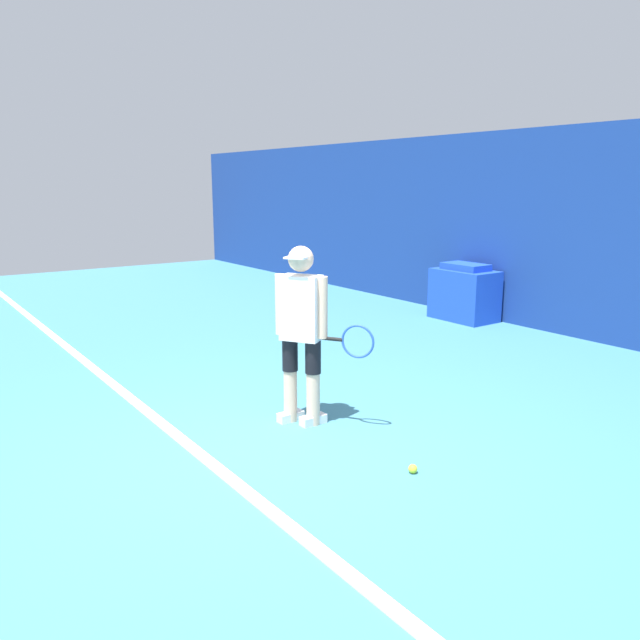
{
  "coord_description": "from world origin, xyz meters",
  "views": [
    {
      "loc": [
        3.9,
        -2.33,
        2.1
      ],
      "look_at": [
        -0.47,
        0.8,
        0.91
      ],
      "focal_mm": 35.0,
      "sensor_mm": 36.0,
      "label": 1
    }
  ],
  "objects": [
    {
      "name": "court_baseline",
      "position": [
        0.0,
        -0.43,
        0.01
      ],
      "size": [
        21.6,
        0.1,
        0.01
      ],
      "color": "white",
      "rests_on": "ground_plane"
    },
    {
      "name": "tennis_player",
      "position": [
        -0.46,
        0.61,
        0.87
      ],
      "size": [
        0.78,
        0.55,
        1.58
      ],
      "rotation": [
        0.0,
        0.0,
        0.57
      ],
      "color": "beige",
      "rests_on": "ground_plane"
    },
    {
      "name": "tennis_ball",
      "position": [
        0.84,
        0.71,
        0.03
      ],
      "size": [
        0.07,
        0.07,
        0.07
      ],
      "color": "#D1E533",
      "rests_on": "ground_plane"
    },
    {
      "name": "covered_chair",
      "position": [
        -2.56,
        5.08,
        0.42
      ],
      "size": [
        0.98,
        0.61,
        0.88
      ],
      "color": "blue",
      "rests_on": "ground_plane"
    },
    {
      "name": "ground_plane",
      "position": [
        0.0,
        0.0,
        0.0
      ],
      "size": [
        24.0,
        24.0,
        0.0
      ],
      "primitive_type": "plane",
      "color": "teal"
    }
  ]
}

